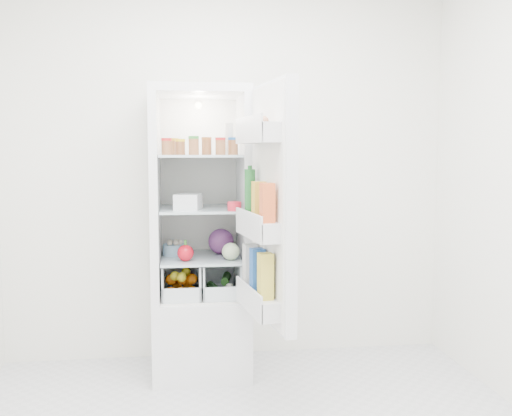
{
  "coord_description": "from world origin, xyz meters",
  "views": [
    {
      "loc": [
        -0.31,
        -2.38,
        1.4
      ],
      "look_at": [
        0.12,
        0.95,
        1.07
      ],
      "focal_mm": 40.0,
      "sensor_mm": 36.0,
      "label": 1
    }
  ],
  "objects": [
    {
      "name": "mushroom_bowl",
      "position": [
        -0.36,
        1.26,
        0.78
      ],
      "size": [
        0.16,
        0.16,
        0.07
      ],
      "primitive_type": "cylinder",
      "rotation": [
        0.0,
        0.0,
        0.08
      ],
      "color": "#9BC7E7",
      "rests_on": "shelf_low"
    },
    {
      "name": "condiment_jars",
      "position": [
        -0.22,
        1.1,
        1.43
      ],
      "size": [
        0.46,
        0.32,
        0.08
      ],
      "color": "#B21919",
      "rests_on": "shelf_top"
    },
    {
      "name": "shelf_mid",
      "position": [
        -0.2,
        1.19,
        1.05
      ],
      "size": [
        0.49,
        0.53,
        0.02
      ],
      "primitive_type": "cube",
      "color": "#ADC1CB",
      "rests_on": "refrigerator"
    },
    {
      "name": "crisper_right",
      "position": [
        -0.08,
        1.19,
        0.61
      ],
      "size": [
        0.23,
        0.46,
        0.22
      ],
      "primitive_type": null,
      "color": "silver",
      "rests_on": "refrigerator"
    },
    {
      "name": "bell_pepper",
      "position": [
        -0.3,
        1.04,
        0.8
      ],
      "size": [
        0.1,
        0.1,
        0.1
      ],
      "primitive_type": "sphere",
      "color": "red",
      "rests_on": "shelf_low"
    },
    {
      "name": "tub_cream",
      "position": [
        -0.26,
        1.18,
        1.09
      ],
      "size": [
        0.15,
        0.15,
        0.07
      ],
      "primitive_type": "cube",
      "rotation": [
        0.0,
        0.0,
        -0.33
      ],
      "color": "white",
      "rests_on": "shelf_mid"
    },
    {
      "name": "shelf_top",
      "position": [
        -0.2,
        1.19,
        1.38
      ],
      "size": [
        0.49,
        0.53,
        0.02
      ],
      "primitive_type": "cube",
      "color": "#ADC1CB",
      "rests_on": "refrigerator"
    },
    {
      "name": "tub_white",
      "position": [
        -0.28,
        1.07,
        1.1
      ],
      "size": [
        0.18,
        0.18,
        0.09
      ],
      "primitive_type": "cube",
      "rotation": [
        0.0,
        0.0,
        -0.24
      ],
      "color": "silver",
      "rests_on": "shelf_mid"
    },
    {
      "name": "tin_red",
      "position": [
        -0.01,
        0.96,
        1.08
      ],
      "size": [
        0.1,
        0.1,
        0.05
      ],
      "primitive_type": "cylinder",
      "rotation": [
        0.0,
        0.0,
        -0.24
      ],
      "color": "red",
      "rests_on": "shelf_mid"
    },
    {
      "name": "squeeze_bottle",
      "position": [
        -0.02,
        1.15,
        1.48
      ],
      "size": [
        0.06,
        0.06,
        0.19
      ],
      "primitive_type": "cylinder",
      "rotation": [
        0.0,
        0.0,
        0.1
      ],
      "color": "silver",
      "rests_on": "shelf_top"
    },
    {
      "name": "crisper_left",
      "position": [
        -0.32,
        1.19,
        0.61
      ],
      "size": [
        0.23,
        0.46,
        0.22
      ],
      "primitive_type": null,
      "color": "silver",
      "rests_on": "refrigerator"
    },
    {
      "name": "veg_pile",
      "position": [
        -0.07,
        1.18,
        0.56
      ],
      "size": [
        0.16,
        0.3,
        0.1
      ],
      "color": "#184517",
      "rests_on": "refrigerator"
    },
    {
      "name": "shelf_low",
      "position": [
        -0.2,
        1.19,
        0.74
      ],
      "size": [
        0.49,
        0.53,
        0.01
      ],
      "primitive_type": "cube",
      "color": "#ADC1CB",
      "rests_on": "refrigerator"
    },
    {
      "name": "citrus_pile",
      "position": [
        -0.32,
        1.17,
        0.58
      ],
      "size": [
        0.2,
        0.31,
        0.16
      ],
      "color": "#E35A0B",
      "rests_on": "refrigerator"
    },
    {
      "name": "red_cabbage",
      "position": [
        -0.07,
        1.26,
        0.83
      ],
      "size": [
        0.16,
        0.16,
        0.16
      ],
      "primitive_type": "sphere",
      "color": "#541C4A",
      "rests_on": "shelf_low"
    },
    {
      "name": "fridge_door",
      "position": [
        0.15,
        0.61,
        1.09
      ],
      "size": [
        0.25,
        0.6,
        1.3
      ],
      "rotation": [
        0.0,
        0.0,
        1.72
      ],
      "color": "white",
      "rests_on": "refrigerator"
    },
    {
      "name": "refrigerator",
      "position": [
        -0.2,
        1.25,
        0.67
      ],
      "size": [
        0.6,
        0.6,
        1.8
      ],
      "color": "white",
      "rests_on": "ground"
    },
    {
      "name": "salad_bag",
      "position": [
        -0.02,
        1.04,
        0.8
      ],
      "size": [
        0.11,
        0.11,
        0.11
      ],
      "primitive_type": "sphere",
      "color": "#A6B98B",
      "rests_on": "shelf_low"
    },
    {
      "name": "room_walls",
      "position": [
        0.0,
        0.0,
        1.59
      ],
      "size": [
        3.02,
        3.02,
        2.61
      ],
      "color": "white",
      "rests_on": "ground"
    }
  ]
}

